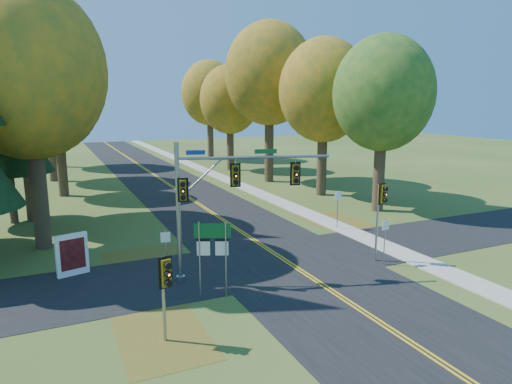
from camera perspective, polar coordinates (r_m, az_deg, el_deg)
name	(u,v)px	position (r m, az deg, el deg)	size (l,w,h in m)	color
ground	(303,273)	(22.13, 5.92, -9.99)	(160.00, 160.00, 0.00)	#364E1B
road_main	(303,272)	(22.13, 5.92, -9.96)	(8.00, 160.00, 0.02)	black
road_cross	(283,259)	(23.76, 3.45, -8.42)	(60.00, 6.00, 0.02)	black
centerline_left	(301,272)	(22.08, 5.69, -9.97)	(0.10, 160.00, 0.01)	gold
centerline_right	(305,272)	(22.17, 6.14, -9.88)	(0.10, 160.00, 0.01)	gold
sidewalk_east	(404,254)	(25.67, 18.04, -7.41)	(1.60, 160.00, 0.06)	#9E998E
leaf_patch_w_near	(149,266)	(23.50, -13.27, -8.94)	(4.00, 6.00, 0.00)	brown
leaf_patch_e	(347,226)	(30.48, 11.25, -4.20)	(3.50, 8.00, 0.00)	brown
leaf_patch_w_far	(161,334)	(17.02, -11.77, -16.95)	(3.00, 5.00, 0.00)	brown
tree_w_a	(30,72)	(27.16, -26.45, 13.24)	(8.00, 8.00, 14.15)	#38281C
tree_e_a	(383,94)	(34.55, 15.62, 11.70)	(7.20, 7.20, 12.73)	#38281C
tree_w_b	(21,64)	(34.12, -27.32, 13.99)	(8.60, 8.60, 15.38)	#38281C
tree_e_b	(324,91)	(39.69, 8.50, 12.38)	(7.60, 7.60, 13.33)	#38281C
tree_w_c	(57,103)	(42.21, -23.58, 10.22)	(6.80, 6.80, 11.91)	#38281C
tree_e_c	(270,74)	(46.28, 1.74, 14.49)	(8.80, 8.80, 15.79)	#38281C
tree_w_d	(47,84)	(50.95, -24.66, 12.21)	(8.20, 8.20, 14.56)	#38281C
tree_e_d	(230,100)	(54.36, -3.25, 11.42)	(7.00, 7.00, 12.32)	#38281C
tree_w_e	(57,85)	(61.87, -23.62, 12.20)	(8.40, 8.40, 14.97)	#38281C
tree_e_e	(210,93)	(64.84, -5.78, 12.18)	(7.80, 7.80, 13.74)	#38281C
traffic_mast	(217,193)	(20.11, -4.86, -0.08)	(6.71, 2.11, 6.31)	gray
east_signal_pole	(381,203)	(23.43, 15.36, -1.28)	(0.47, 0.55, 4.06)	#9B9DA3
ped_signal_pole	(165,279)	(15.48, -11.26, -10.64)	(0.48, 0.56, 3.05)	gray
route_sign_cluster	(213,244)	(18.77, -5.45, -6.53)	(1.39, 0.65, 3.23)	gray
info_kiosk	(72,255)	(23.00, -21.99, -7.30)	(1.45, 0.57, 2.01)	white
reg_sign_e_north	(338,203)	(29.34, 10.20, -1.33)	(0.48, 0.08, 2.50)	gray
reg_sign_e_south	(385,233)	(23.42, 15.84, -4.99)	(0.45, 0.09, 2.37)	gray
reg_sign_w	(166,246)	(21.22, -11.22, -6.62)	(0.44, 0.09, 2.28)	gray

